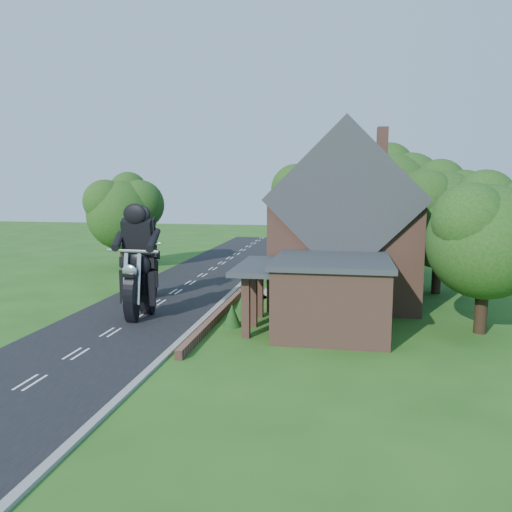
% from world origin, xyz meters
% --- Properties ---
extents(ground, '(120.00, 120.00, 0.00)m').
position_xyz_m(ground, '(0.00, 0.00, 0.00)').
color(ground, '#245417').
rests_on(ground, ground).
extents(road, '(7.00, 80.00, 0.02)m').
position_xyz_m(road, '(0.00, 0.00, 0.01)').
color(road, black).
rests_on(road, ground).
extents(kerb, '(0.30, 80.00, 0.12)m').
position_xyz_m(kerb, '(3.65, 0.00, 0.06)').
color(kerb, gray).
rests_on(kerb, ground).
extents(garden_wall, '(0.30, 22.00, 0.40)m').
position_xyz_m(garden_wall, '(4.30, 5.00, 0.20)').
color(garden_wall, brown).
rests_on(garden_wall, ground).
extents(house, '(9.54, 8.64, 10.24)m').
position_xyz_m(house, '(10.49, 6.00, 4.34)').
color(house, brown).
rests_on(house, ground).
extents(annex, '(7.05, 5.94, 3.44)m').
position_xyz_m(annex, '(9.87, -0.80, 1.77)').
color(annex, brown).
rests_on(annex, ground).
extents(tree_annex_side, '(5.64, 5.20, 7.48)m').
position_xyz_m(tree_annex_side, '(17.13, 0.10, 4.69)').
color(tree_annex_side, black).
rests_on(tree_annex_side, ground).
extents(tree_house_right, '(6.51, 6.00, 8.40)m').
position_xyz_m(tree_house_right, '(16.65, 8.62, 5.19)').
color(tree_house_right, black).
rests_on(tree_house_right, ground).
extents(tree_behind_house, '(7.81, 7.20, 10.08)m').
position_xyz_m(tree_behind_house, '(14.18, 16.14, 6.23)').
color(tree_behind_house, black).
rests_on(tree_behind_house, ground).
extents(tree_behind_left, '(6.94, 6.40, 9.16)m').
position_xyz_m(tree_behind_left, '(8.16, 17.13, 5.73)').
color(tree_behind_left, black).
rests_on(tree_behind_left, ground).
extents(tree_far_road, '(6.08, 5.60, 7.84)m').
position_xyz_m(tree_far_road, '(-6.86, 14.11, 4.84)').
color(tree_far_road, black).
rests_on(tree_far_road, ground).
extents(shrub_a, '(0.90, 0.90, 1.10)m').
position_xyz_m(shrub_a, '(5.30, -1.00, 0.55)').
color(shrub_a, '#143812').
rests_on(shrub_a, ground).
extents(shrub_b, '(0.90, 0.90, 1.10)m').
position_xyz_m(shrub_b, '(5.30, 1.50, 0.55)').
color(shrub_b, '#143812').
rests_on(shrub_b, ground).
extents(shrub_c, '(0.90, 0.90, 1.10)m').
position_xyz_m(shrub_c, '(5.30, 4.00, 0.55)').
color(shrub_c, '#143812').
rests_on(shrub_c, ground).
extents(shrub_d, '(0.90, 0.90, 1.10)m').
position_xyz_m(shrub_d, '(5.30, 9.00, 0.55)').
color(shrub_d, '#143812').
rests_on(shrub_d, ground).
extents(shrub_e, '(0.90, 0.90, 1.10)m').
position_xyz_m(shrub_e, '(5.30, 11.50, 0.55)').
color(shrub_e, '#143812').
rests_on(shrub_e, ground).
extents(shrub_f, '(0.90, 0.90, 1.10)m').
position_xyz_m(shrub_f, '(5.30, 14.00, 0.55)').
color(shrub_f, '#143812').
rests_on(shrub_f, ground).
extents(motorcycle_lead, '(0.66, 1.92, 1.75)m').
position_xyz_m(motorcycle_lead, '(0.37, -0.47, 0.88)').
color(motorcycle_lead, black).
rests_on(motorcycle_lead, ground).
extents(motorcycle_follow, '(0.58, 1.82, 1.67)m').
position_xyz_m(motorcycle_follow, '(-1.24, 4.04, 0.83)').
color(motorcycle_follow, black).
rests_on(motorcycle_follow, ground).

